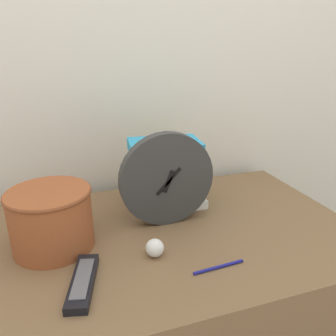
{
  "coord_description": "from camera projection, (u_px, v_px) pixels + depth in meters",
  "views": [
    {
      "loc": [
        -0.23,
        -0.46,
        1.26
      ],
      "look_at": [
        0.07,
        0.46,
        0.9
      ],
      "focal_mm": 35.0,
      "sensor_mm": 36.0,
      "label": 1
    }
  ],
  "objects": [
    {
      "name": "wall_back",
      "position": [
        121.0,
        64.0,
        1.19
      ],
      "size": [
        6.0,
        0.04,
        2.4
      ],
      "color": "silver",
      "rests_on": "ground_plane"
    },
    {
      "name": "desk",
      "position": [
        157.0,
        328.0,
        1.1
      ],
      "size": [
        1.21,
        0.7,
        0.74
      ],
      "color": "brown",
      "rests_on": "ground_plane"
    },
    {
      "name": "desk_clock",
      "position": [
        167.0,
        180.0,
        0.98
      ],
      "size": [
        0.29,
        0.04,
        0.29
      ],
      "color": "#333333",
      "rests_on": "desk"
    },
    {
      "name": "book_stack",
      "position": [
        168.0,
        174.0,
        1.1
      ],
      "size": [
        0.26,
        0.2,
        0.23
      ],
      "color": "white",
      "rests_on": "desk"
    },
    {
      "name": "basket",
      "position": [
        51.0,
        217.0,
        0.88
      ],
      "size": [
        0.22,
        0.22,
        0.17
      ],
      "color": "#994C28",
      "rests_on": "desk"
    },
    {
      "name": "tv_remote",
      "position": [
        83.0,
        282.0,
        0.75
      ],
      "size": [
        0.09,
        0.19,
        0.02
      ],
      "color": "black",
      "rests_on": "desk"
    },
    {
      "name": "crumpled_paper_ball",
      "position": [
        155.0,
        248.0,
        0.86
      ],
      "size": [
        0.05,
        0.05,
        0.05
      ],
      "color": "white",
      "rests_on": "desk"
    },
    {
      "name": "pen",
      "position": [
        219.0,
        267.0,
        0.81
      ],
      "size": [
        0.14,
        0.02,
        0.01
      ],
      "color": "navy",
      "rests_on": "desk"
    }
  ]
}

